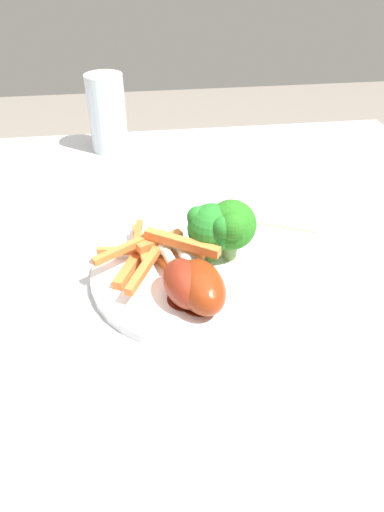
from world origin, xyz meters
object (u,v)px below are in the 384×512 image
Objects in this scene: dinner_plate at (192,273)px; chicken_drumstick_near at (184,281)px; chicken_drumstick_far at (200,284)px; dining_table at (139,315)px; broccoli_floret_middle at (229,226)px; carrot_fries_pile at (152,252)px; water_glass at (107,113)px; broccoli_floret_front at (212,227)px.

dinner_plate is 0.06m from chicken_drumstick_near.
chicken_drumstick_far is at bearing 90.72° from dinner_plate.
chicken_drumstick_far is (-0.00, 0.06, 0.03)m from dinner_plate.
dining_table is 0.18m from chicken_drumstick_far.
dining_table is at bearing -53.34° from chicken_drumstick_far.
broccoli_floret_middle is (-0.05, -0.02, 0.05)m from dinner_plate.
broccoli_floret_middle reaches higher than chicken_drumstick_near.
carrot_fries_pile is (0.09, -0.00, -0.03)m from broccoli_floret_middle.
chicken_drumstick_near reaches higher than dining_table.
carrot_fries_pile is (0.05, -0.02, 0.02)m from dinner_plate.
dinner_plate is (-0.07, 0.04, 0.10)m from dining_table.
broccoli_floret_middle is 0.63× the size of chicken_drumstick_near.
chicken_drumstick_far is (-0.02, 0.01, 0.00)m from chicken_drumstick_near.
water_glass is at bearing -85.14° from dining_table.
carrot_fries_pile is 0.39m from water_glass.
dinner_plate is 1.80× the size of water_glass.
chicken_drumstick_near is 0.91× the size of water_glass.
broccoli_floret_front is at bearing 167.84° from dining_table.
carrot_fries_pile reaches higher than dining_table.
water_glass is (0.03, -0.37, 0.16)m from dining_table.
dining_table is 4.37× the size of dinner_plate.
chicken_drumstick_far is (-0.05, 0.08, 0.01)m from carrot_fries_pile.
broccoli_floret_middle reaches higher than carrot_fries_pile.
broccoli_floret_front is 0.54× the size of chicken_drumstick_far.
dining_table is at bearing -11.07° from broccoli_floret_middle.
chicken_drumstick_near is at bearing -26.66° from chicken_drumstick_far.
broccoli_floret_middle reaches higher than chicken_drumstick_far.
broccoli_floret_front is at bearing -122.44° from chicken_drumstick_near.
chicken_drumstick_far is at bearing 71.07° from broccoli_floret_front.
dinner_plate is 3.26× the size of broccoli_floret_front.
dinner_plate is at bearing 157.20° from carrot_fries_pile.
chicken_drumstick_far is at bearing 57.85° from broccoli_floret_middle.
carrot_fries_pile is 1.08× the size of chicken_drumstick_far.
dining_table is at bearing -38.91° from carrot_fries_pile.
water_glass is (0.10, -0.40, 0.06)m from dinner_plate.
carrot_fries_pile is at bearing -22.80° from dinner_plate.
chicken_drumstick_near reaches higher than carrot_fries_pile.
broccoli_floret_middle is 0.42m from water_glass.
carrot_fries_pile is 1.21× the size of chicken_drumstick_near.
chicken_drumstick_far is (-0.07, 0.10, 0.13)m from dining_table.
water_glass is at bearing -68.96° from broccoli_floret_middle.
dinner_plate is at bearing 151.23° from dining_table.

